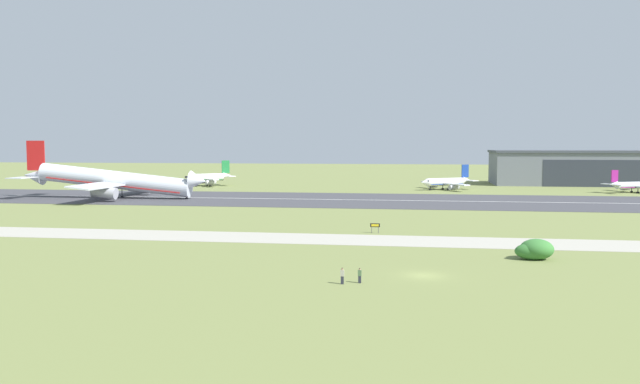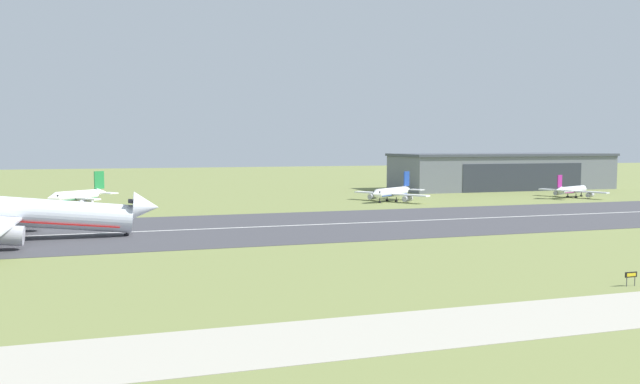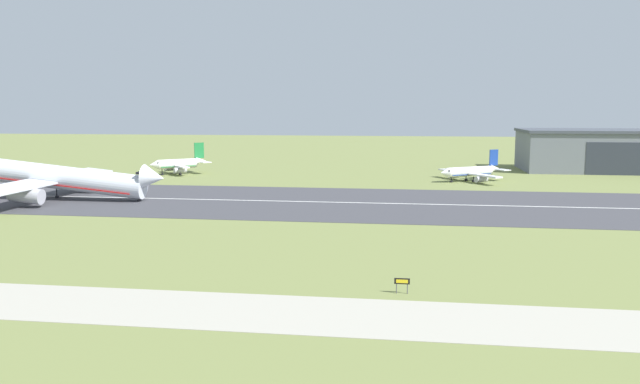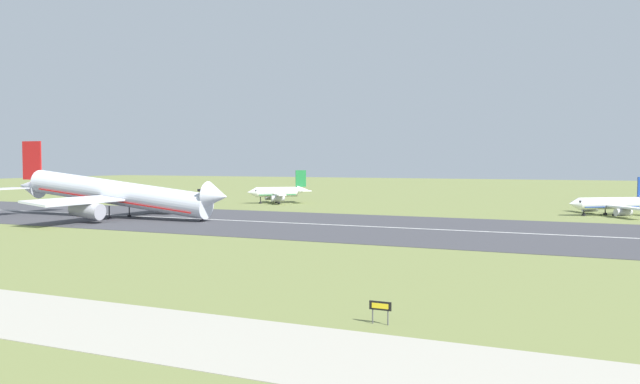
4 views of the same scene
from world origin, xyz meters
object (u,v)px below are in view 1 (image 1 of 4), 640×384
Objects in this scene: airplane_landing at (114,180)px; spectator_right at (360,275)px; airplane_parked_west at (635,185)px; shrub_clump at (535,250)px; runway_sign at (375,226)px; spectator_left at (342,275)px; airplane_parked_east at (446,182)px; airplane_parked_centre at (209,178)px.

spectator_right is (78.73, -98.55, -4.25)m from airplane_landing.
airplane_parked_west is at bearing 16.10° from airplane_landing.
airplane_parked_west is 161.50m from spectator_right.
runway_sign is at bearing 136.25° from shrub_clump.
airplane_parked_west is at bearing 61.84° from spectator_left.
airplane_parked_east is 12.85× the size of runway_sign.
runway_sign is (77.92, -59.20, -3.86)m from airplane_landing.
shrub_clump reaches higher than spectator_right.
airplane_parked_east is (85.83, -6.09, -0.54)m from airplane_parked_centre.
airplane_parked_east is (95.06, 49.04, -2.53)m from airplane_landing.
airplane_parked_west is 11.60× the size of spectator_left.
airplane_landing is 160.16m from airplane_parked_west.
airplane_landing is at bearing 142.77° from runway_sign.
spectator_right is at bearing -65.66° from airplane_parked_centre.
airplane_landing reaches higher than spectator_right.
airplane_landing is 3.12× the size of airplane_parked_centre.
spectator_left is at bearing -52.27° from airplane_landing.
airplane_landing reaches higher than shrub_clump.
spectator_left is at bearing -142.02° from shrub_clump.
airplane_landing is at bearing 128.62° from spectator_right.
airplane_landing is 10.80× the size of shrub_clump.
airplane_parked_centre reaches higher than airplane_parked_east.
airplane_parked_centre reaches higher than spectator_right.
airplane_landing is 2.64× the size of airplane_parked_west.
runway_sign is (-22.65, 21.68, -0.02)m from shrub_clump.
airplane_parked_centre reaches higher than airplane_parked_west.
runway_sign is at bearing -59.00° from airplane_parked_centre.
shrub_clump is at bearing -113.05° from airplane_parked_west.
airplane_parked_centre is 86.05m from airplane_parked_east.
shrub_clump is 2.83× the size of spectator_left.
airplane_parked_east is at bearing 27.29° from airplane_landing.
spectator_right is at bearing -51.38° from airplane_landing.
runway_sign is at bearing -37.23° from airplane_landing.
spectator_right is (0.81, -39.35, -0.39)m from runway_sign.
shrub_clump is 30.03m from spectator_left.
spectator_right is at bearing -88.82° from runway_sign.
airplane_parked_east is at bearing 83.02° from spectator_left.
airplane_parked_west is 145.04m from airplane_parked_centre.
spectator_left is at bearing -91.46° from runway_sign.
airplane_parked_east is 130.05m from shrub_clump.
airplane_parked_centre is 10.63× the size of spectator_right.
airplane_landing is 55.93m from airplane_parked_centre.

